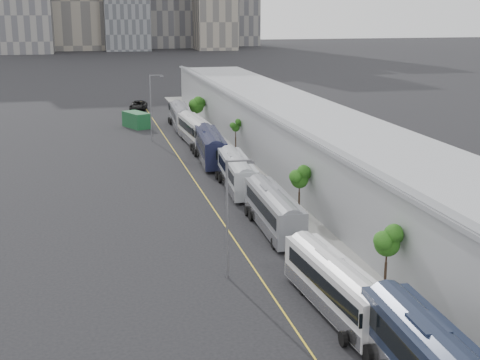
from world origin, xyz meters
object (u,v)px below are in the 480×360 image
object	(u,v)px
shipping_container	(136,120)
bus_7	(180,118)
bus_6	(195,132)
suv	(138,106)
bus_5	(210,149)
bus_4	(237,176)
street_lamp_far	(152,103)
street_lamp_near	(230,211)
bus_2	(336,291)
bus_3	(273,214)

from	to	relation	value
shipping_container	bus_7	bearing A→B (deg)	-34.95
bus_6	suv	xyz separation A→B (m)	(-5.12, 34.25, -0.72)
bus_5	bus_7	size ratio (longest dim) A/B	1.06
bus_4	suv	bearing A→B (deg)	98.84
suv	street_lamp_far	bearing A→B (deg)	-80.84
street_lamp_far	shipping_container	xyz separation A→B (m)	(-1.40, 11.93, -4.26)
bus_4	street_lamp_near	bearing A→B (deg)	-100.53
bus_2	bus_6	size ratio (longest dim) A/B	0.92
bus_4	bus_3	bearing A→B (deg)	-86.18
street_lamp_far	bus_2	bearing A→B (deg)	-84.90
street_lamp_far	suv	size ratio (longest dim) A/B	1.50
bus_3	bus_6	size ratio (longest dim) A/B	0.94
bus_5	shipping_container	bearing A→B (deg)	108.60
bus_2	suv	size ratio (longest dim) A/B	1.88
bus_5	shipping_container	world-z (taller)	bus_5
bus_4	street_lamp_far	world-z (taller)	street_lamp_far
bus_7	street_lamp_near	world-z (taller)	street_lamp_near
bus_5	bus_6	size ratio (longest dim) A/B	1.02
bus_2	suv	bearing A→B (deg)	89.46
bus_5	shipping_container	distance (m)	28.21
bus_4	bus_6	bearing A→B (deg)	94.28
street_lamp_far	bus_3	bearing A→B (deg)	-82.16
bus_2	bus_4	distance (m)	30.43
bus_6	bus_7	xyz separation A→B (m)	(-0.08, 13.73, -0.06)
bus_3	bus_7	size ratio (longest dim) A/B	0.97
bus_2	bus_6	distance (m)	56.10
shipping_container	bus_6	bearing A→B (deg)	-87.65
bus_6	street_lamp_far	bearing A→B (deg)	147.01
bus_2	bus_5	world-z (taller)	bus_5
bus_2	bus_6	world-z (taller)	bus_6
bus_3	shipping_container	world-z (taller)	bus_3
bus_2	street_lamp_far	bearing A→B (deg)	91.54
bus_4	bus_7	world-z (taller)	bus_7
suv	bus_3	bearing A→B (deg)	-75.67
bus_6	street_lamp_near	size ratio (longest dim) A/B	1.51
bus_5	suv	world-z (taller)	bus_5
bus_4	street_lamp_near	world-z (taller)	street_lamp_near
bus_5	suv	size ratio (longest dim) A/B	2.10
bus_2	shipping_container	size ratio (longest dim) A/B	2.22
shipping_container	street_lamp_near	bearing A→B (deg)	-111.21
bus_4	bus_5	world-z (taller)	bus_5
bus_6	shipping_container	world-z (taller)	bus_6
bus_3	suv	bearing A→B (deg)	95.70
bus_2	bus_4	xyz separation A→B (m)	(0.59, 30.42, 0.05)
street_lamp_far	suv	distance (m)	31.24
shipping_container	street_lamp_far	bearing A→B (deg)	-105.74
bus_2	street_lamp_near	bearing A→B (deg)	123.35
bus_4	suv	distance (m)	60.18
bus_5	bus_7	xyz separation A→B (m)	(-0.00, 25.78, -0.09)
bus_2	suv	distance (m)	90.48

